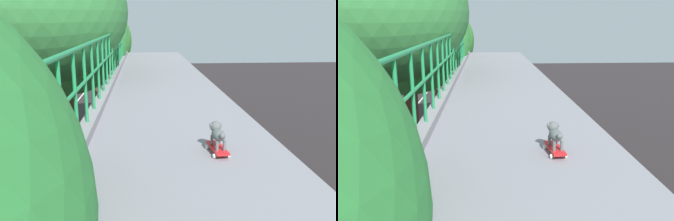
# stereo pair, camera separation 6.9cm
# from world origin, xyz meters

# --- Properties ---
(green_railing) EXTENTS (0.20, 28.79, 1.21)m
(green_railing) POSITION_xyz_m (-0.25, 0.00, 6.17)
(green_railing) COLOR gray
(green_railing) RESTS_ON overpass_deck
(city_bus) EXTENTS (2.59, 11.25, 3.04)m
(city_bus) POSITION_xyz_m (-7.57, 18.88, 1.74)
(city_bus) COLOR white
(city_bus) RESTS_ON ground
(roadside_tree_mid) EXTENTS (5.38, 5.38, 9.65)m
(roadside_tree_mid) POSITION_xyz_m (-2.52, 7.72, 7.60)
(roadside_tree_mid) COLOR brown
(roadside_tree_mid) RESTS_ON ground
(roadside_tree_far) EXTENTS (5.20, 5.20, 9.12)m
(roadside_tree_far) POSITION_xyz_m (-2.63, 12.63, 6.70)
(roadside_tree_far) COLOR #513324
(roadside_tree_far) RESTS_ON ground
(roadside_tree_farthest) EXTENTS (4.56, 4.56, 8.48)m
(roadside_tree_farthest) POSITION_xyz_m (-2.39, 19.71, 6.18)
(roadside_tree_farthest) COLOR #4F362C
(roadside_tree_farthest) RESTS_ON ground
(toy_skateboard) EXTENTS (0.23, 0.48, 0.08)m
(toy_skateboard) POSITION_xyz_m (1.40, 1.61, 5.98)
(toy_skateboard) COLOR red
(toy_skateboard) RESTS_ON overpass_deck
(small_dog) EXTENTS (0.17, 0.39, 0.28)m
(small_dog) POSITION_xyz_m (1.40, 1.63, 6.16)
(small_dog) COLOR #565B5C
(small_dog) RESTS_ON toy_skateboard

